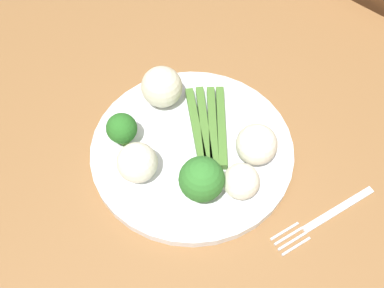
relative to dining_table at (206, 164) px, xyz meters
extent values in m
cube|color=tan|center=(0.00, 0.00, -0.65)|extent=(6.00, 6.00, 0.02)
cube|color=olive|center=(0.00, 0.00, 0.08)|extent=(1.49, 0.85, 0.04)
cylinder|color=olive|center=(0.69, -0.37, -0.29)|extent=(0.07, 0.07, 0.70)
cube|color=brown|center=(0.10, -0.65, -0.18)|extent=(0.41, 0.41, 0.02)
cube|color=brown|center=(0.10, -0.46, 0.03)|extent=(0.38, 0.04, 0.40)
cylinder|color=brown|center=(0.26, -0.82, -0.42)|extent=(0.04, 0.04, 0.45)
cylinder|color=brown|center=(-0.07, -0.47, -0.42)|extent=(0.04, 0.04, 0.45)
cylinder|color=brown|center=(0.27, -0.48, -0.42)|extent=(0.04, 0.04, 0.45)
cylinder|color=white|center=(-0.01, 0.04, 0.11)|extent=(0.30, 0.30, 0.01)
cube|color=#47752D|center=(-0.02, -0.01, 0.12)|extent=(0.11, 0.11, 0.01)
cube|color=#47752D|center=(-0.01, 0.00, 0.12)|extent=(0.11, 0.11, 0.01)
cube|color=#47752D|center=(0.00, 0.01, 0.12)|extent=(0.12, 0.10, 0.01)
cube|color=#47752D|center=(0.01, 0.02, 0.12)|extent=(0.12, 0.10, 0.01)
cylinder|color=#568E33|center=(0.07, 0.11, 0.12)|extent=(0.02, 0.02, 0.02)
sphere|color=#286B23|center=(0.07, 0.11, 0.15)|extent=(0.04, 0.04, 0.04)
cylinder|color=#609E3D|center=(-0.07, 0.09, 0.12)|extent=(0.02, 0.02, 0.02)
sphere|color=#337A2D|center=(-0.07, 0.09, 0.16)|extent=(0.06, 0.06, 0.06)
sphere|color=white|center=(0.01, 0.13, 0.14)|extent=(0.06, 0.06, 0.06)
sphere|color=beige|center=(0.08, 0.01, 0.15)|extent=(0.06, 0.06, 0.06)
sphere|color=white|center=(-0.09, -0.01, 0.14)|extent=(0.06, 0.06, 0.06)
sphere|color=white|center=(-0.11, 0.05, 0.14)|extent=(0.05, 0.05, 0.05)
cube|color=silver|center=(-0.22, -0.03, 0.10)|extent=(0.04, 0.12, 0.00)
cube|color=silver|center=(-0.18, 0.05, 0.10)|extent=(0.01, 0.04, 0.00)
cube|color=silver|center=(-0.19, 0.05, 0.10)|extent=(0.01, 0.04, 0.00)
cube|color=silver|center=(-0.20, 0.05, 0.10)|extent=(0.01, 0.04, 0.00)
cube|color=silver|center=(-0.21, 0.06, 0.10)|extent=(0.01, 0.04, 0.00)
camera|label=1|loc=(-0.25, 0.29, 0.63)|focal=39.69mm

